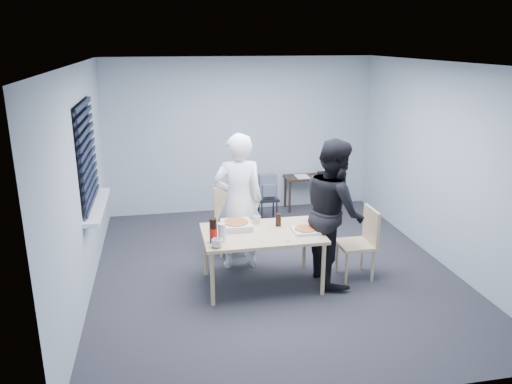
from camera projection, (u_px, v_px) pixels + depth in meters
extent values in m
plane|color=#28282D|center=(274.00, 270.00, 6.47)|extent=(5.00, 5.00, 0.00)
plane|color=white|center=(276.00, 63.00, 5.70)|extent=(5.00, 5.00, 0.00)
plane|color=#A4B2BA|center=(241.00, 136.00, 8.43)|extent=(4.50, 0.00, 4.50)
plane|color=#A4B2BA|center=(351.00, 257.00, 3.74)|extent=(4.50, 0.00, 4.50)
plane|color=#A4B2BA|center=(82.00, 183.00, 5.67)|extent=(0.00, 5.00, 5.00)
plane|color=#A4B2BA|center=(443.00, 164.00, 6.50)|extent=(0.00, 5.00, 5.00)
plane|color=black|center=(86.00, 154.00, 5.97)|extent=(0.00, 1.30, 1.30)
cube|color=black|center=(88.00, 154.00, 5.98)|extent=(0.04, 1.30, 1.25)
cube|color=silver|center=(97.00, 206.00, 6.18)|extent=(0.18, 1.42, 0.05)
cube|color=tan|center=(262.00, 233.00, 5.90)|extent=(1.40, 0.89, 0.04)
cylinder|color=tan|center=(212.00, 279.00, 5.52)|extent=(0.05, 0.05, 0.65)
cylinder|color=tan|center=(206.00, 251.00, 6.24)|extent=(0.05, 0.05, 0.65)
cylinder|color=tan|center=(323.00, 269.00, 5.75)|extent=(0.05, 0.05, 0.65)
cylinder|color=tan|center=(304.00, 244.00, 6.47)|extent=(0.05, 0.05, 0.65)
cube|color=tan|center=(231.00, 223.00, 6.88)|extent=(0.42, 0.42, 0.04)
cube|color=tan|center=(229.00, 203.00, 6.99)|extent=(0.42, 0.04, 0.44)
cylinder|color=tan|center=(221.00, 244.00, 6.76)|extent=(0.03, 0.03, 0.41)
cylinder|color=tan|center=(218.00, 235.00, 7.07)|extent=(0.03, 0.03, 0.41)
cylinder|color=tan|center=(246.00, 242.00, 6.82)|extent=(0.03, 0.03, 0.41)
cylinder|color=tan|center=(242.00, 233.00, 7.14)|extent=(0.03, 0.03, 0.41)
cube|color=tan|center=(356.00, 245.00, 6.17)|extent=(0.42, 0.42, 0.04)
cube|color=tan|center=(371.00, 225.00, 6.13)|extent=(0.04, 0.42, 0.44)
cylinder|color=tan|center=(347.00, 268.00, 6.04)|extent=(0.03, 0.03, 0.41)
cylinder|color=tan|center=(337.00, 257.00, 6.36)|extent=(0.03, 0.03, 0.41)
cylinder|color=tan|center=(373.00, 266.00, 6.11)|extent=(0.03, 0.03, 0.41)
cylinder|color=tan|center=(362.00, 255.00, 6.43)|extent=(0.03, 0.03, 0.41)
imported|color=white|center=(239.00, 202.00, 6.35)|extent=(0.65, 0.42, 1.77)
imported|color=black|center=(334.00, 211.00, 5.99)|extent=(0.47, 0.86, 1.77)
cube|color=#372318|center=(310.00, 177.00, 8.65)|extent=(0.89, 0.39, 0.04)
cylinder|color=#372318|center=(290.00, 197.00, 8.52)|extent=(0.04, 0.04, 0.55)
cylinder|color=#372318|center=(285.00, 192.00, 8.81)|extent=(0.04, 0.04, 0.55)
cylinder|color=#372318|center=(335.00, 195.00, 8.67)|extent=(0.04, 0.04, 0.55)
cylinder|color=#372318|center=(329.00, 189.00, 8.96)|extent=(0.04, 0.04, 0.55)
cube|color=black|center=(268.00, 199.00, 7.95)|extent=(0.32, 0.32, 0.04)
cylinder|color=black|center=(262.00, 215.00, 7.88)|extent=(0.04, 0.04, 0.41)
cylinder|color=black|center=(259.00, 210.00, 8.10)|extent=(0.04, 0.04, 0.41)
cylinder|color=black|center=(277.00, 214.00, 7.92)|extent=(0.04, 0.04, 0.41)
cylinder|color=black|center=(273.00, 209.00, 8.15)|extent=(0.04, 0.04, 0.41)
cube|color=slate|center=(268.00, 186.00, 7.88)|extent=(0.28, 0.15, 0.39)
cube|color=slate|center=(269.00, 191.00, 7.80)|extent=(0.21, 0.06, 0.19)
cube|color=silver|center=(236.00, 227.00, 6.00)|extent=(0.35, 0.35, 0.04)
cube|color=silver|center=(236.00, 224.00, 5.99)|extent=(0.35, 0.35, 0.04)
cylinder|color=#CC7F38|center=(236.00, 222.00, 5.98)|extent=(0.30, 0.30, 0.01)
cube|color=silver|center=(305.00, 230.00, 5.90)|extent=(0.30, 0.30, 0.03)
cylinder|color=#CC7F38|center=(305.00, 229.00, 5.89)|extent=(0.26, 0.26, 0.01)
imported|color=silver|center=(217.00, 243.00, 5.45)|extent=(0.17, 0.17, 0.10)
imported|color=silver|center=(257.00, 220.00, 6.16)|extent=(0.10, 0.10, 0.09)
cylinder|color=black|center=(278.00, 220.00, 6.06)|extent=(0.09, 0.09, 0.16)
cylinder|color=black|center=(213.00, 231.00, 5.55)|extent=(0.08, 0.08, 0.28)
cylinder|color=red|center=(213.00, 232.00, 5.55)|extent=(0.09, 0.09, 0.09)
cylinder|color=silver|center=(222.00, 232.00, 5.60)|extent=(0.11, 0.11, 0.21)
torus|color=red|center=(288.00, 242.00, 5.61)|extent=(0.07, 0.07, 0.00)
cube|color=white|center=(302.00, 176.00, 8.61)|extent=(0.32, 0.36, 0.01)
cube|color=black|center=(322.00, 173.00, 8.71)|extent=(0.15, 0.12, 0.06)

